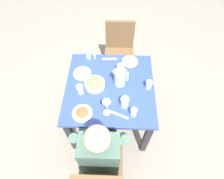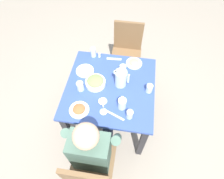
% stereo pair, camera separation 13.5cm
% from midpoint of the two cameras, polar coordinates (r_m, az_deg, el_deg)
% --- Properties ---
extents(ground_plane, '(8.00, 8.00, 0.00)m').
position_cam_midpoint_polar(ground_plane, '(2.57, 1.10, -8.47)').
color(ground_plane, gray).
extents(dining_table, '(0.91, 0.91, 0.71)m').
position_cam_midpoint_polar(dining_table, '(2.05, 1.36, -0.99)').
color(dining_table, '#334C99').
rests_on(dining_table, ground_plane).
extents(chair_near, '(0.40, 0.40, 0.86)m').
position_cam_midpoint_polar(chair_near, '(1.85, -4.34, -23.64)').
color(chair_near, brown).
rests_on(chair_near, ground_plane).
extents(chair_far, '(0.40, 0.40, 0.86)m').
position_cam_midpoint_polar(chair_far, '(2.65, 5.92, 11.65)').
color(chair_far, brown).
rests_on(chair_far, ground_plane).
extents(diner_near, '(0.48, 0.53, 1.16)m').
position_cam_midpoint_polar(diner_near, '(1.76, -3.29, -16.30)').
color(diner_near, '#4C6B5B').
rests_on(diner_near, ground_plane).
extents(water_pitcher, '(0.16, 0.12, 0.19)m').
position_cam_midpoint_polar(water_pitcher, '(1.90, 4.75, 3.32)').
color(water_pitcher, silver).
rests_on(water_pitcher, dining_table).
extents(salad_bowl, '(0.21, 0.21, 0.09)m').
position_cam_midpoint_polar(salad_bowl, '(1.94, -3.05, 2.16)').
color(salad_bowl, white).
rests_on(salad_bowl, dining_table).
extents(plate_beans, '(0.19, 0.19, 0.06)m').
position_cam_midpoint_polar(plate_beans, '(2.08, -6.35, 5.76)').
color(plate_beans, white).
rests_on(plate_beans, dining_table).
extents(plate_fries, '(0.18, 0.18, 0.04)m').
position_cam_midpoint_polar(plate_fries, '(2.17, 8.46, 7.89)').
color(plate_fries, white).
rests_on(plate_fries, dining_table).
extents(plate_rice_curry, '(0.19, 0.19, 0.05)m').
position_cam_midpoint_polar(plate_rice_curry, '(1.80, -7.78, -6.05)').
color(plate_rice_curry, white).
rests_on(plate_rice_curry, dining_table).
extents(water_glass_center, '(0.07, 0.07, 0.09)m').
position_cam_midpoint_polar(water_glass_center, '(1.93, 13.15, 0.22)').
color(water_glass_center, silver).
rests_on(water_glass_center, dining_table).
extents(water_glass_far_right, '(0.06, 0.06, 0.11)m').
position_cam_midpoint_polar(water_glass_far_right, '(2.21, -3.91, 11.06)').
color(water_glass_far_right, silver).
rests_on(water_glass_far_right, dining_table).
extents(water_glass_by_pitcher, '(0.06, 0.06, 0.09)m').
position_cam_midpoint_polar(water_glass_by_pitcher, '(1.75, 7.58, -7.57)').
color(water_glass_by_pitcher, silver).
rests_on(water_glass_by_pitcher, dining_table).
extents(water_glass_near_right, '(0.07, 0.07, 0.11)m').
position_cam_midpoint_polar(water_glass_near_right, '(2.03, 5.18, 5.92)').
color(water_glass_near_right, silver).
rests_on(water_glass_near_right, dining_table).
extents(water_glass_far_left, '(0.07, 0.07, 0.10)m').
position_cam_midpoint_polar(water_glass_far_left, '(1.91, -7.55, 0.87)').
color(water_glass_far_left, silver).
rests_on(water_glass_far_left, dining_table).
extents(wine_glass, '(0.08, 0.08, 0.20)m').
position_cam_midpoint_polar(wine_glass, '(1.67, -0.42, -4.61)').
color(wine_glass, silver).
rests_on(wine_glass, dining_table).
extents(oil_carafe, '(0.08, 0.08, 0.16)m').
position_cam_midpoint_polar(oil_carafe, '(1.78, 5.23, -4.45)').
color(oil_carafe, silver).
rests_on(oil_carafe, dining_table).
extents(salt_shaker, '(0.03, 0.03, 0.05)m').
position_cam_midpoint_polar(salt_shaker, '(2.21, -2.06, 10.25)').
color(salt_shaker, white).
rests_on(salt_shaker, dining_table).
extents(fork_near, '(0.17, 0.04, 0.01)m').
position_cam_midpoint_polar(fork_near, '(2.20, 2.41, 9.11)').
color(fork_near, silver).
rests_on(fork_near, dining_table).
extents(knife_near, '(0.18, 0.09, 0.01)m').
position_cam_midpoint_polar(knife_near, '(1.78, 3.23, -7.97)').
color(knife_near, silver).
rests_on(knife_near, dining_table).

